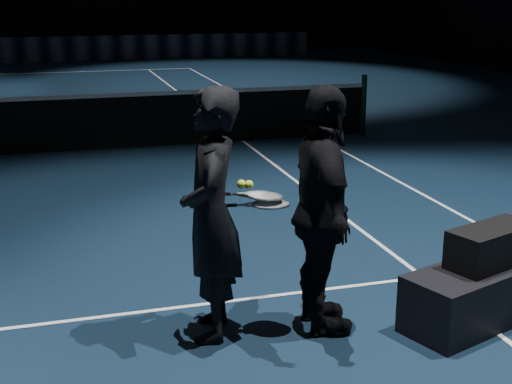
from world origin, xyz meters
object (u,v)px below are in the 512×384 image
racket_bag (492,246)px  tennis_balls (245,182)px  player_bench (488,291)px  player_a (211,215)px  racket_lower (271,204)px  player_b (322,212)px  racket_upper (264,196)px

racket_bag → tennis_balls: 2.08m
player_bench → player_a: player_a is taller
racket_bag → racket_lower: (-1.78, 0.28, 0.42)m
player_bench → racket_lower: (-1.78, 0.28, 0.81)m
racket_lower → racket_bag: bearing=1.7°
player_bench → player_b: player_b is taller
player_a → racket_lower: size_ratio=2.87×
racket_upper → tennis_balls: (-0.15, -0.01, 0.12)m
player_a → player_b: (0.84, -0.16, 0.00)m
racket_bag → racket_upper: (-1.82, 0.33, 0.47)m
player_a → racket_upper: (0.40, -0.04, 0.13)m
racket_bag → racket_lower: size_ratio=1.16×
player_bench → racket_bag: racket_bag is taller
racket_bag → player_b: bearing=152.0°
player_a → racket_lower: 0.46m
racket_bag → player_a: player_a is taller
player_bench → racket_lower: bearing=151.5°
racket_bag → tennis_balls: tennis_balls is taller
racket_lower → tennis_balls: bearing=178.5°
racket_bag → tennis_balls: size_ratio=6.58×
racket_bag → racket_lower: 1.85m
player_a → tennis_balls: size_ratio=16.24×
player_bench → racket_upper: bearing=150.2°
player_bench → player_a: bearing=151.2°
racket_lower → player_a: bearing=-180.0°
player_a → racket_upper: size_ratio=2.87×
racket_upper → tennis_balls: size_ratio=5.67×
racket_lower → racket_upper: 0.08m
player_bench → racket_upper: (-1.82, 0.33, 0.87)m
player_b → racket_lower: 0.41m
player_bench → player_a: (-2.22, 0.37, 0.74)m
player_b → tennis_balls: 0.65m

